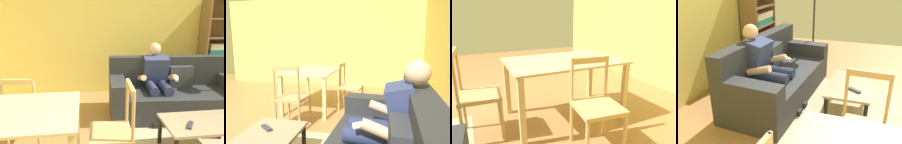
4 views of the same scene
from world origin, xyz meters
The scene contains 9 objects.
wall_back centered at (0.00, 3.06, 1.31)m, with size 6.91×0.12×2.63m, color #DBC660.
couch centered at (0.86, 1.84, 0.33)m, with size 2.18×1.05×0.92m.
person_lounging centered at (0.57, 1.88, 0.59)m, with size 0.62×0.90×1.15m.
coffee_table centered at (0.75, 0.75, 0.35)m, with size 0.92×0.56×0.40m.
tv_remote centered at (0.56, 0.67, 0.42)m, with size 0.05×0.17×0.02m, color #2D2D38.
bookshelf centered at (2.33, 2.81, 0.75)m, with size 0.95×0.36×1.93m.
dining_table centered at (-1.35, 0.54, 0.65)m, with size 1.38×0.89×0.76m.
dining_chair_near_wall centered at (-1.35, 1.25, 0.45)m, with size 0.47×0.47×0.90m.
dining_chair_facing_couch centered at (-0.32, 0.54, 0.47)m, with size 0.44×0.44×0.97m.
Camera 1 is at (-0.58, -1.33, 1.60)m, focal length 34.05 mm.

